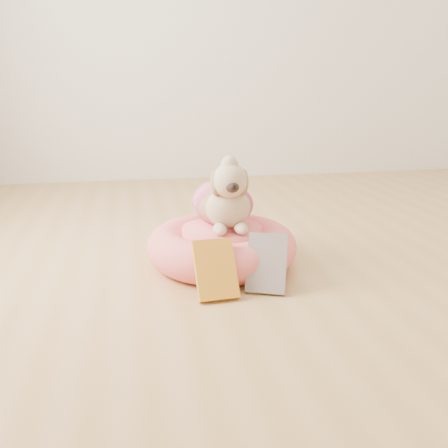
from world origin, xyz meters
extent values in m
plane|color=tan|center=(0.00, 0.00, 0.00)|extent=(4.50, 4.50, 0.00)
cylinder|color=#FA6162|center=(-0.37, 0.33, 0.05)|extent=(0.45, 0.45, 0.09)
torus|color=#FA6162|center=(-0.37, 0.33, 0.08)|extent=(0.61, 0.61, 0.16)
cylinder|color=#FA6162|center=(-0.37, 0.33, 0.12)|extent=(0.32, 0.32, 0.08)
cube|color=gold|center=(-0.45, 0.02, 0.10)|extent=(0.15, 0.15, 0.19)
cube|color=silver|center=(-0.26, 0.04, 0.10)|extent=(0.18, 0.17, 0.20)
camera|label=1|loc=(-0.72, -1.58, 0.73)|focal=40.00mm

